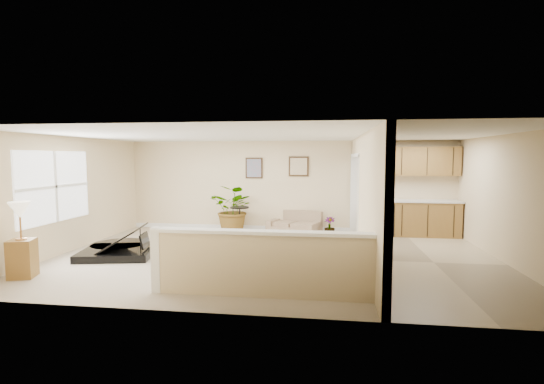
# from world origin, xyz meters

# --- Properties ---
(floor) EXTENTS (9.00, 9.00, 0.00)m
(floor) POSITION_xyz_m (0.00, 0.00, 0.00)
(floor) COLOR tan
(floor) RESTS_ON ground
(back_wall) EXTENTS (9.00, 0.04, 2.50)m
(back_wall) POSITION_xyz_m (0.00, 3.00, 1.25)
(back_wall) COLOR beige
(back_wall) RESTS_ON floor
(front_wall) EXTENTS (9.00, 0.04, 2.50)m
(front_wall) POSITION_xyz_m (0.00, -3.00, 1.25)
(front_wall) COLOR beige
(front_wall) RESTS_ON floor
(left_wall) EXTENTS (0.04, 6.00, 2.50)m
(left_wall) POSITION_xyz_m (-4.50, 0.00, 1.25)
(left_wall) COLOR beige
(left_wall) RESTS_ON floor
(right_wall) EXTENTS (0.04, 6.00, 2.50)m
(right_wall) POSITION_xyz_m (4.50, 0.00, 1.25)
(right_wall) COLOR beige
(right_wall) RESTS_ON floor
(ceiling) EXTENTS (9.00, 6.00, 0.04)m
(ceiling) POSITION_xyz_m (0.00, 0.00, 2.50)
(ceiling) COLOR white
(ceiling) RESTS_ON back_wall
(kitchen_vinyl) EXTENTS (2.70, 6.00, 0.01)m
(kitchen_vinyl) POSITION_xyz_m (3.15, 0.00, 0.00)
(kitchen_vinyl) COLOR tan
(kitchen_vinyl) RESTS_ON floor
(interior_partition) EXTENTS (0.18, 5.99, 2.50)m
(interior_partition) POSITION_xyz_m (1.80, 0.25, 1.22)
(interior_partition) COLOR beige
(interior_partition) RESTS_ON floor
(pony_half_wall) EXTENTS (3.42, 0.22, 1.00)m
(pony_half_wall) POSITION_xyz_m (0.08, -2.30, 0.52)
(pony_half_wall) COLOR beige
(pony_half_wall) RESTS_ON floor
(left_window) EXTENTS (0.05, 2.15, 1.45)m
(left_window) POSITION_xyz_m (-4.49, -0.50, 1.45)
(left_window) COLOR white
(left_window) RESTS_ON left_wall
(wall_art_left) EXTENTS (0.48, 0.04, 0.58)m
(wall_art_left) POSITION_xyz_m (-0.95, 2.97, 1.75)
(wall_art_left) COLOR #372514
(wall_art_left) RESTS_ON back_wall
(wall_mirror) EXTENTS (0.55, 0.04, 0.55)m
(wall_mirror) POSITION_xyz_m (0.30, 2.97, 1.80)
(wall_mirror) COLOR #372514
(wall_mirror) RESTS_ON back_wall
(kitchen_cabinets) EXTENTS (2.36, 0.65, 2.33)m
(kitchen_cabinets) POSITION_xyz_m (3.19, 2.73, 0.87)
(kitchen_cabinets) COLOR brown
(kitchen_cabinets) RESTS_ON floor
(piano) EXTENTS (1.87, 1.90, 1.36)m
(piano) POSITION_xyz_m (-3.27, -0.19, 0.57)
(piano) COLOR black
(piano) RESTS_ON floor
(piano_bench) EXTENTS (0.48, 0.76, 0.48)m
(piano_bench) POSITION_xyz_m (-1.41, -0.24, 0.24)
(piano_bench) COLOR black
(piano_bench) RESTS_ON floor
(loveseat) EXTENTS (1.63, 1.23, 0.78)m
(loveseat) POSITION_xyz_m (0.21, 2.69, 0.30)
(loveseat) COLOR #987E60
(loveseat) RESTS_ON floor
(accent_table) EXTENTS (0.51, 0.51, 0.73)m
(accent_table) POSITION_xyz_m (-1.23, 2.31, 0.47)
(accent_table) COLOR black
(accent_table) RESTS_ON floor
(palm_plant) EXTENTS (1.47, 1.38, 1.31)m
(palm_plant) POSITION_xyz_m (-1.40, 2.42, 0.65)
(palm_plant) COLOR black
(palm_plant) RESTS_ON floor
(small_plant) EXTENTS (0.31, 0.31, 0.50)m
(small_plant) POSITION_xyz_m (1.15, 2.39, 0.21)
(small_plant) COLOR black
(small_plant) RESTS_ON floor
(lamp_stand) EXTENTS (0.48, 0.48, 1.30)m
(lamp_stand) POSITION_xyz_m (-4.09, -1.92, 0.55)
(lamp_stand) COLOR brown
(lamp_stand) RESTS_ON floor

